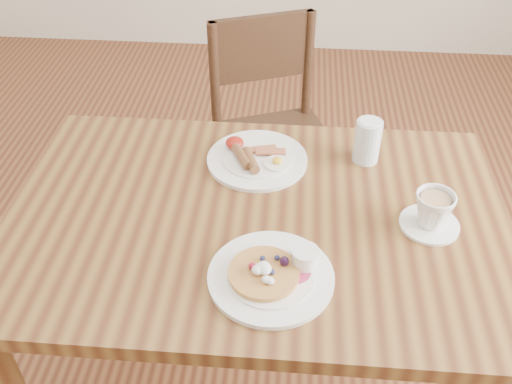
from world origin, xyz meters
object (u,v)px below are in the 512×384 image
Objects in this scene: chair_far at (272,130)px; water_glass at (367,141)px; breakfast_plate at (256,158)px; pancake_plate at (273,274)px; dining_table at (256,244)px; teacup_saucer at (432,212)px.

chair_far is 7.37× the size of water_glass.
breakfast_plate is (-0.01, -0.54, 0.27)m from chair_far.
pancake_plate is at bearing 72.23° from chair_far.
water_glass is (0.28, -0.51, 0.32)m from chair_far.
pancake_plate is at bearing -80.23° from breakfast_plate.
chair_far is (-0.00, 0.75, -0.16)m from dining_table.
breakfast_plate is at bearing 94.96° from dining_table.
chair_far reaches higher than breakfast_plate.
teacup_saucer is at bearing -27.10° from breakfast_plate.
breakfast_plate is 2.26× the size of water_glass.
dining_table is 10.05× the size of water_glass.
water_glass is at bearing 6.60° from breakfast_plate.
water_glass is at bearing 97.62° from chair_far.
teacup_saucer reaches higher than pancake_plate.
chair_far reaches higher than water_glass.
chair_far reaches higher than pancake_plate.
chair_far is 0.60m from breakfast_plate.
breakfast_plate is 0.48m from teacup_saucer.
chair_far is at bearing 118.77° from water_glass.
breakfast_plate is (-0.07, 0.41, -0.00)m from pancake_plate.
chair_far is 0.99m from pancake_plate.
pancake_plate is (0.05, -0.20, 0.11)m from dining_table.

